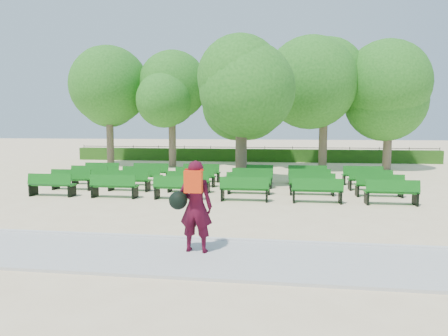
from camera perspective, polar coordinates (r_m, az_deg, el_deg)
name	(u,v)px	position (r m, az deg, el deg)	size (l,w,h in m)	color
ground	(223,194)	(15.15, -0.08, -3.73)	(120.00, 120.00, 0.00)	beige
paving	(171,256)	(8.09, -7.63, -12.37)	(30.00, 2.20, 0.06)	#B6B8B3
curb	(184,239)	(9.14, -5.67, -10.03)	(30.00, 0.12, 0.10)	silver
hedge	(251,155)	(28.94, 3.81, 1.84)	(26.00, 0.70, 0.90)	#234F14
fence	(251,161)	(29.37, 3.87, 1.02)	(26.00, 0.10, 1.02)	black
tree_line	(246,167)	(25.00, 3.14, 0.14)	(21.80, 6.80, 7.04)	#2A731F
bench_array	(221,188)	(16.09, -0.42, -2.84)	(1.71, 0.65, 1.06)	#105F13
tree_among	(241,97)	(17.88, 2.50, 10.15)	(4.00, 4.00, 5.69)	brown
person	(194,205)	(7.97, -4.27, -5.28)	(0.88, 0.54, 1.84)	#3F091A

